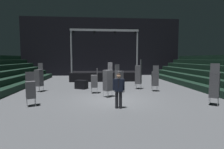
# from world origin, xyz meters

# --- Properties ---
(ground_plane) EXTENTS (22.00, 30.00, 0.10)m
(ground_plane) POSITION_xyz_m (0.00, 0.00, -0.05)
(ground_plane) COLOR #515459
(arena_end_wall) EXTENTS (22.00, 0.30, 8.00)m
(arena_end_wall) POSITION_xyz_m (0.00, 15.00, 4.00)
(arena_end_wall) COLOR black
(arena_end_wall) RESTS_ON ground_plane
(stage_riser) EXTENTS (7.21, 2.94, 5.32)m
(stage_riser) POSITION_xyz_m (-0.00, 9.18, 0.56)
(stage_riser) COLOR black
(stage_riser) RESTS_ON ground_plane
(man_with_tie) EXTENTS (0.57, 0.29, 1.68)m
(man_with_tie) POSITION_xyz_m (0.15, -1.99, 0.95)
(man_with_tie) COLOR black
(man_with_tie) RESTS_ON ground_plane
(chair_stack_front_left) EXTENTS (0.58, 0.58, 1.71)m
(chair_stack_front_left) POSITION_xyz_m (-4.16, -1.19, 0.86)
(chair_stack_front_left) COLOR #B2B5BA
(chair_stack_front_left) RESTS_ON ground_plane
(chair_stack_front_right) EXTENTS (0.59, 0.59, 2.31)m
(chair_stack_front_right) POSITION_xyz_m (2.38, 3.30, 1.15)
(chair_stack_front_right) COLOR #B2B5BA
(chair_stack_front_right) RESTS_ON ground_plane
(chair_stack_mid_left) EXTENTS (0.49, 0.49, 1.88)m
(chair_stack_mid_left) POSITION_xyz_m (3.36, 2.24, 0.94)
(chair_stack_mid_left) COLOR #B2B5BA
(chair_stack_mid_left) RESTS_ON ground_plane
(chair_stack_mid_right) EXTENTS (0.62, 0.62, 2.14)m
(chair_stack_mid_right) POSITION_xyz_m (5.03, -1.88, 1.07)
(chair_stack_mid_right) COLOR #B2B5BA
(chair_stack_mid_right) RESTS_ON ground_plane
(chair_stack_mid_centre) EXTENTS (0.45, 0.45, 1.71)m
(chair_stack_mid_centre) POSITION_xyz_m (-1.02, 1.88, 0.86)
(chair_stack_mid_centre) COLOR #B2B5BA
(chair_stack_mid_centre) RESTS_ON ground_plane
(chair_stack_rear_left) EXTENTS (0.58, 0.58, 2.05)m
(chair_stack_rear_left) POSITION_xyz_m (-4.97, 2.80, 1.03)
(chair_stack_rear_left) COLOR #B2B5BA
(chair_stack_rear_left) RESTS_ON ground_plane
(chair_stack_rear_right) EXTENTS (0.61, 0.61, 2.14)m
(chair_stack_rear_right) POSITION_xyz_m (-0.20, 0.55, 1.07)
(chair_stack_rear_right) COLOR #B2B5BA
(chair_stack_rear_right) RESTS_ON ground_plane
(chair_stack_rear_centre) EXTENTS (0.62, 0.62, 1.96)m
(chair_stack_rear_centre) POSITION_xyz_m (0.69, 2.00, 0.98)
(chair_stack_rear_centre) COLOR #B2B5BA
(chair_stack_rear_centre) RESTS_ON ground_plane
(equipment_road_case) EXTENTS (1.08, 0.97, 0.67)m
(equipment_road_case) POSITION_xyz_m (-2.06, 3.78, 0.34)
(equipment_road_case) COLOR black
(equipment_road_case) RESTS_ON ground_plane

